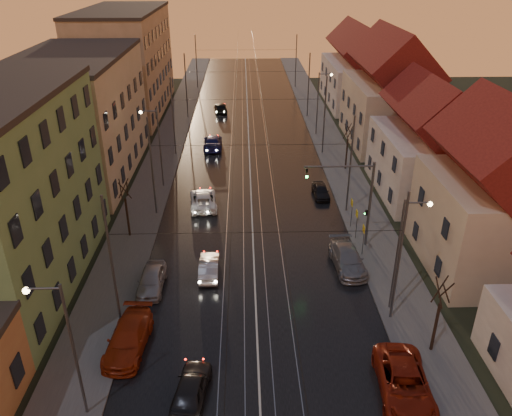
{
  "coord_description": "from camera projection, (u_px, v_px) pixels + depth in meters",
  "views": [
    {
      "loc": [
        -0.7,
        -16.14,
        20.82
      ],
      "look_at": [
        0.23,
        18.36,
        3.35
      ],
      "focal_mm": 35.0,
      "sensor_mm": 36.0,
      "label": 1
    }
  ],
  "objects": [
    {
      "name": "road",
      "position": [
        249.0,
        151.0,
        59.48
      ],
      "size": [
        16.0,
        120.0,
        0.04
      ],
      "primitive_type": "cube",
      "color": "black",
      "rests_on": "ground"
    },
    {
      "name": "sidewalk_left",
      "position": [
        165.0,
        151.0,
        59.21
      ],
      "size": [
        4.0,
        120.0,
        0.15
      ],
      "primitive_type": "cube",
      "color": "#4C4C4C",
      "rests_on": "ground"
    },
    {
      "name": "sidewalk_right",
      "position": [
        333.0,
        150.0,
        59.69
      ],
      "size": [
        4.0,
        120.0,
        0.15
      ],
      "primitive_type": "cube",
      "color": "#4C4C4C",
      "rests_on": "ground"
    },
    {
      "name": "tram_rail_0",
      "position": [
        231.0,
        151.0,
        59.41
      ],
      "size": [
        0.06,
        120.0,
        0.03
      ],
      "primitive_type": "cube",
      "color": "gray",
      "rests_on": "road"
    },
    {
      "name": "tram_rail_1",
      "position": [
        243.0,
        151.0,
        59.44
      ],
      "size": [
        0.06,
        120.0,
        0.03
      ],
      "primitive_type": "cube",
      "color": "gray",
      "rests_on": "road"
    },
    {
      "name": "tram_rail_2",
      "position": [
        256.0,
        151.0,
        59.48
      ],
      "size": [
        0.06,
        120.0,
        0.03
      ],
      "primitive_type": "cube",
      "color": "gray",
      "rests_on": "road"
    },
    {
      "name": "tram_rail_3",
      "position": [
        268.0,
        151.0,
        59.52
      ],
      "size": [
        0.06,
        120.0,
        0.03
      ],
      "primitive_type": "cube",
      "color": "gray",
      "rests_on": "road"
    },
    {
      "name": "apartment_left_2",
      "position": [
        79.0,
        118.0,
        51.01
      ],
      "size": [
        10.0,
        20.0,
        12.0
      ],
      "primitive_type": "cube",
      "color": "tan",
      "rests_on": "ground"
    },
    {
      "name": "apartment_left_3",
      "position": [
        126.0,
        63.0,
        71.96
      ],
      "size": [
        10.0,
        24.0,
        14.0
      ],
      "primitive_type": "cube",
      "color": "#917B5E",
      "rests_on": "ground"
    },
    {
      "name": "house_right_1",
      "position": [
        495.0,
        200.0,
        35.14
      ],
      "size": [
        8.67,
        10.2,
        10.8
      ],
      "color": "#C7B599",
      "rests_on": "ground"
    },
    {
      "name": "house_right_2",
      "position": [
        430.0,
        148.0,
        47.1
      ],
      "size": [
        9.18,
        12.24,
        9.2
      ],
      "color": "beige",
      "rests_on": "ground"
    },
    {
      "name": "house_right_3",
      "position": [
        390.0,
        96.0,
        59.95
      ],
      "size": [
        9.18,
        14.28,
        11.5
      ],
      "color": "#C7B599",
      "rests_on": "ground"
    },
    {
      "name": "house_right_4",
      "position": [
        358.0,
        71.0,
        76.35
      ],
      "size": [
        9.18,
        16.32,
        10.0
      ],
      "color": "beige",
      "rests_on": "ground"
    },
    {
      "name": "catenary_pole_l_1",
      "position": [
        112.0,
        264.0,
        29.6
      ],
      "size": [
        0.16,
        0.16,
        9.0
      ],
      "primitive_type": "cylinder",
      "color": "#595B60",
      "rests_on": "ground"
    },
    {
      "name": "catenary_pole_r_1",
      "position": [
        399.0,
        259.0,
        30.02
      ],
      "size": [
        0.16,
        0.16,
        9.0
      ],
      "primitive_type": "cylinder",
      "color": "#595B60",
      "rests_on": "ground"
    },
    {
      "name": "catenary_pole_l_2",
      "position": [
        152.0,
        168.0,
        42.98
      ],
      "size": [
        0.16,
        0.16,
        9.0
      ],
      "primitive_type": "cylinder",
      "color": "#595B60",
      "rests_on": "ground"
    },
    {
      "name": "catenary_pole_r_2",
      "position": [
        350.0,
        166.0,
        43.39
      ],
      "size": [
        0.16,
        0.16,
        9.0
      ],
      "primitive_type": "cylinder",
      "color": "#595B60",
      "rests_on": "ground"
    },
    {
      "name": "catenary_pole_l_3",
      "position": [
        173.0,
        118.0,
        56.36
      ],
      "size": [
        0.16,
        0.16,
        9.0
      ],
      "primitive_type": "cylinder",
      "color": "#595B60",
      "rests_on": "ground"
    },
    {
      "name": "catenary_pole_r_3",
      "position": [
        324.0,
        116.0,
        56.77
      ],
      "size": [
        0.16,
        0.16,
        9.0
      ],
      "primitive_type": "cylinder",
      "color": "#595B60",
      "rests_on": "ground"
    },
    {
      "name": "catenary_pole_l_4",
      "position": [
        186.0,
        87.0,
        69.73
      ],
      "size": [
        0.16,
        0.16,
        9.0
      ],
      "primitive_type": "cylinder",
      "color": "#595B60",
      "rests_on": "ground"
    },
    {
      "name": "catenary_pole_r_4",
      "position": [
        309.0,
        86.0,
        70.15
      ],
      "size": [
        0.16,
        0.16,
        9.0
      ],
      "primitive_type": "cylinder",
      "color": "#595B60",
      "rests_on": "ground"
    },
    {
      "name": "catenary_pole_l_5",
      "position": [
        196.0,
        62.0,
        85.79
      ],
      "size": [
        0.16,
        0.16,
        9.0
      ],
      "primitive_type": "cylinder",
      "color": "#595B60",
      "rests_on": "ground"
    },
    {
      "name": "catenary_pole_r_5",
      "position": [
        296.0,
        62.0,
        86.2
      ],
      "size": [
        0.16,
        0.16,
        9.0
      ],
      "primitive_type": "cylinder",
      "color": "#595B60",
      "rests_on": "ground"
    },
    {
      "name": "street_lamp_0",
      "position": [
        65.0,
        340.0,
        23.17
      ],
      "size": [
        1.75,
        0.32,
        8.0
      ],
      "color": "#595B60",
      "rests_on": "ground"
    },
    {
      "name": "street_lamp_1",
      "position": [
        403.0,
        245.0,
        30.74
      ],
      "size": [
        1.75,
        0.32,
        8.0
      ],
      "color": "#595B60",
      "rests_on": "ground"
    },
    {
      "name": "street_lamp_2",
      "position": [
        156.0,
        141.0,
        48.14
      ],
      "size": [
        1.75,
        0.32,
        8.0
      ],
      "color": "#595B60",
      "rests_on": "ground"
    },
    {
      "name": "street_lamp_3",
      "position": [
        320.0,
        97.0,
        62.85
      ],
      "size": [
        1.75,
        0.32,
        8.0
      ],
      "color": "#595B60",
      "rests_on": "ground"
    },
    {
      "name": "traffic_light_mast",
      "position": [
        358.0,
        194.0,
        37.98
      ],
      "size": [
        5.3,
        0.32,
        7.2
      ],
      "color": "#595B60",
      "rests_on": "ground"
    },
    {
      "name": "bare_tree_0",
      "position": [
        127.0,
        210.0,
        40.28
      ],
      "size": [
        1.09,
        1.09,
        5.11
      ],
      "color": "black",
      "rests_on": "ground"
    },
    {
      "name": "bare_tree_1",
      "position": [
        437.0,
        318.0,
        28.29
      ],
      "size": [
        1.09,
        1.09,
        5.11
      ],
      "color": "black",
      "rests_on": "ground"
    },
    {
      "name": "bare_tree_2",
      "position": [
        347.0,
        148.0,
        53.27
      ],
      "size": [
        1.09,
        1.09,
        5.11
      ],
      "color": "black",
      "rests_on": "ground"
    },
    {
      "name": "driving_car_0",
      "position": [
        191.0,
        388.0,
        26.01
      ],
      "size": [
        2.19,
        4.28,
        1.39
      ],
      "primitive_type": "imported",
      "rotation": [
        0.0,
        0.0,
        3.0
      ],
      "color": "black",
      "rests_on": "ground"
    },
    {
      "name": "driving_car_1",
      "position": [
        209.0,
        267.0,
        36.21
      ],
      "size": [
        1.42,
        3.98,
        1.31
      ],
      "primitive_type": "imported",
      "rotation": [
        0.0,
        0.0,
        3.15
      ],
      "color": "#A8A9AE",
      "rests_on": "ground"
    },
    {
      "name": "driving_car_2",
      "position": [
        203.0,
        200.0,
        46.06
      ],
      "size": [
        2.85,
        5.31,
        1.42
      ],
      "primitive_type": "imported",
      "rotation": [
        0.0,
        0.0,
        3.24
      ],
      "color": "white",
      "rests_on": "ground"
    },
    {
      "name": "driving_car_3",
      "position": [
        213.0,
        142.0,
        60.11
      ],
      "size": [
        2.32,
        5.43,
        1.56
      ],
      "primitive_type": "imported",
      "rotation": [
        0.0,
        0.0,
        3.17
      ],
      "color": "#1A1B4F",
      "rests_on": "ground"
    },
    {
      "name": "driving_car_4",
      "position": [
        221.0,
        108.0,
        73.93
      ],
      "size": [
        2.19,
        4.45,
        1.46
      ],
      "primitive_type": "imported",
      "rotation": [
        0.0,
        0.0,
        3.25
      ],
      "color": "black",
      "rests_on": "ground"
    },
    {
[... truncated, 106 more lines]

